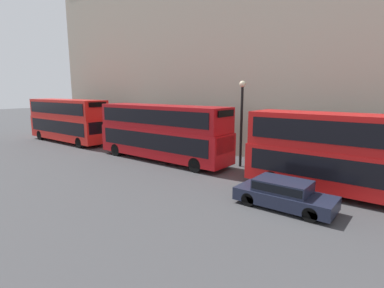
% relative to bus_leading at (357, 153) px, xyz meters
% --- Properties ---
extents(bus_leading, '(2.59, 10.84, 4.17)m').
position_rel_bus_leading_xyz_m(bus_leading, '(0.00, 0.00, 0.00)').
color(bus_leading, red).
rests_on(bus_leading, ground).
extents(bus_second_in_queue, '(2.59, 11.41, 4.22)m').
position_rel_bus_leading_xyz_m(bus_second_in_queue, '(-0.00, 13.19, 0.03)').
color(bus_second_in_queue, '#A80F14').
rests_on(bus_second_in_queue, ground).
extents(bus_third_in_queue, '(2.59, 10.87, 4.40)m').
position_rel_bus_leading_xyz_m(bus_third_in_queue, '(-0.00, 26.59, 0.12)').
color(bus_third_in_queue, red).
rests_on(bus_third_in_queue, ground).
extents(car_hatchback, '(1.79, 4.39, 1.31)m').
position_rel_bus_leading_xyz_m(car_hatchback, '(-3.40, 2.27, -1.60)').
color(car_hatchback, '#1E2338').
rests_on(car_hatchback, ground).
extents(street_lamp, '(0.44, 0.44, 5.95)m').
position_rel_bus_leading_xyz_m(street_lamp, '(2.12, 7.58, 1.41)').
color(street_lamp, black).
rests_on(street_lamp, ground).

